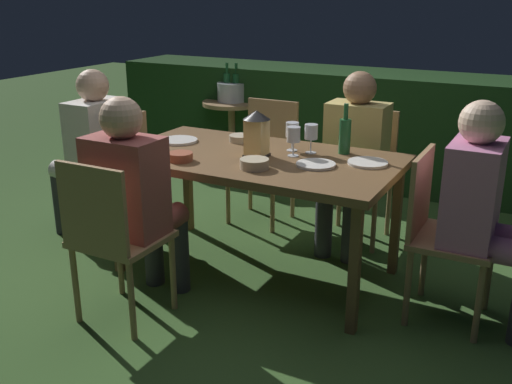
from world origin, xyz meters
TOP-DOWN VIEW (x-y plane):
  - ground_plane at (0.00, 0.00)m, footprint 16.00×16.00m
  - dining_table at (0.00, 0.00)m, footprint 1.62×0.89m
  - chair_side_right_a at (-0.36, 0.84)m, footprint 0.42×0.40m
  - chair_head_far at (1.06, 0.00)m, footprint 0.40×0.42m
  - person_in_pink at (1.25, 0.00)m, footprint 0.48×0.38m
  - chair_side_right_b at (0.36, 0.84)m, footprint 0.42×0.40m
  - person_in_mustard at (0.36, 0.64)m, footprint 0.38×0.47m
  - chair_head_near at (-1.06, 0.00)m, footprint 0.40×0.42m
  - person_in_cream at (-1.25, 0.00)m, footprint 0.48×0.38m
  - chair_side_left_a at (-0.36, -0.84)m, footprint 0.42×0.40m
  - person_in_rust at (-0.36, -0.64)m, footprint 0.38×0.47m
  - lantern_centerpiece at (0.01, -0.02)m, footprint 0.15×0.15m
  - green_bottle_on_table at (0.43, 0.28)m, footprint 0.07×0.07m
  - wine_glass_a at (0.25, 0.20)m, footprint 0.08×0.08m
  - wine_glass_b at (0.13, 0.20)m, footprint 0.08×0.08m
  - wine_glass_c at (0.19, 0.09)m, footprint 0.08×0.08m
  - plate_a at (-0.58, 0.07)m, footprint 0.23×0.23m
  - plate_b at (0.38, -0.03)m, footprint 0.21×0.21m
  - plate_c at (0.62, 0.13)m, footprint 0.22×0.22m
  - bowl_olives at (0.11, -0.23)m, footprint 0.16×0.16m
  - bowl_bread at (-0.32, -0.29)m, footprint 0.14×0.14m
  - bowl_salad at (-0.24, 0.25)m, footprint 0.14×0.14m
  - bowl_dip at (-0.53, -0.26)m, footprint 0.14×0.14m
  - side_table at (-1.18, 1.77)m, footprint 0.54×0.54m
  - ice_bucket at (-1.18, 1.77)m, footprint 0.26×0.26m
  - hedge_backdrop at (0.00, 2.11)m, footprint 4.78×0.70m

SIDE VIEW (x-z plane):
  - ground_plane at x=0.00m, z-range 0.00..0.00m
  - side_table at x=-1.18m, z-range 0.11..0.77m
  - hedge_backdrop at x=0.00m, z-range 0.00..0.96m
  - chair_side_right_a at x=-0.36m, z-range 0.05..0.92m
  - chair_head_far at x=1.06m, z-range 0.05..0.92m
  - chair_side_right_b at x=0.36m, z-range 0.05..0.92m
  - chair_head_near at x=-1.06m, z-range 0.05..0.92m
  - chair_side_left_a at x=-0.36m, z-range 0.05..0.92m
  - person_in_pink at x=1.25m, z-range 0.06..1.21m
  - person_in_mustard at x=0.36m, z-range 0.06..1.21m
  - person_in_cream at x=-1.25m, z-range 0.06..1.21m
  - person_in_rust at x=-0.36m, z-range 0.06..1.21m
  - dining_table at x=0.00m, z-range 0.31..1.04m
  - plate_a at x=-0.58m, z-range 0.73..0.75m
  - plate_b at x=0.38m, z-range 0.73..0.75m
  - plate_c at x=0.62m, z-range 0.73..0.75m
  - bowl_salad at x=-0.24m, z-range 0.73..0.77m
  - bowl_dip at x=-0.53m, z-range 0.73..0.77m
  - bowl_bread at x=-0.32m, z-range 0.73..0.78m
  - bowl_olives at x=0.11m, z-range 0.73..0.79m
  - ice_bucket at x=-1.18m, z-range 0.59..0.93m
  - green_bottle_on_table at x=0.43m, z-range 0.70..0.99m
  - wine_glass_a at x=0.25m, z-range 0.76..0.93m
  - wine_glass_b at x=0.13m, z-range 0.76..0.93m
  - wine_glass_c at x=0.19m, z-range 0.76..0.93m
  - lantern_centerpiece at x=0.01m, z-range 0.75..1.01m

